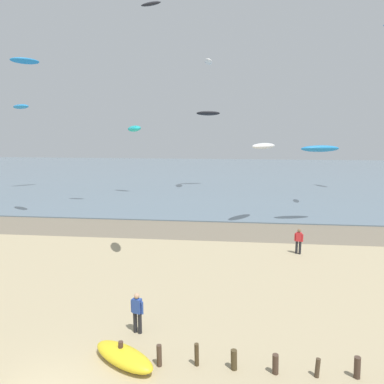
% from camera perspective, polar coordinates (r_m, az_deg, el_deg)
% --- Properties ---
extents(wet_sand_strip, '(120.00, 5.48, 0.01)m').
position_cam_1_polar(wet_sand_strip, '(29.71, -5.13, -6.01)').
color(wet_sand_strip, '#7A6D59').
rests_on(wet_sand_strip, ground).
extents(sea, '(160.00, 70.00, 0.10)m').
position_cam_1_polar(sea, '(66.49, 1.13, 2.94)').
color(sea, slate).
rests_on(sea, ground).
extents(groyne_near, '(16.30, 0.35, 0.87)m').
position_cam_1_polar(groyne_near, '(14.20, 25.44, -24.33)').
color(groyne_near, '#4D352B').
rests_on(groyne_near, ground).
extents(person_mid_beach, '(0.54, 0.33, 1.71)m').
position_cam_1_polar(person_mid_beach, '(24.70, 16.86, -7.53)').
color(person_mid_beach, '#232328').
rests_on(person_mid_beach, ground).
extents(person_left_flank, '(0.55, 0.31, 1.71)m').
position_cam_1_polar(person_left_flank, '(15.21, -8.85, -18.58)').
color(person_left_flank, '#232328').
rests_on(person_left_flank, ground).
extents(grounded_kite, '(2.80, 2.20, 0.54)m').
position_cam_1_polar(grounded_kite, '(13.96, -10.95, -24.64)').
color(grounded_kite, yellow).
rests_on(grounded_kite, ground).
extents(kite_aloft_1, '(2.56, 1.63, 0.64)m').
position_cam_1_polar(kite_aloft_1, '(42.49, -6.69, 27.97)').
color(kite_aloft_1, black).
extents(kite_aloft_3, '(0.88, 2.08, 0.47)m').
position_cam_1_polar(kite_aloft_3, '(40.34, 19.79, 6.84)').
color(kite_aloft_3, '#19B2B7').
extents(kite_aloft_4, '(3.44, 3.16, 0.98)m').
position_cam_1_polar(kite_aloft_4, '(51.62, -25.42, 18.60)').
color(kite_aloft_4, '#2384D1').
extents(kite_aloft_5, '(1.43, 3.11, 0.80)m').
position_cam_1_polar(kite_aloft_5, '(46.87, 2.67, 20.29)').
color(kite_aloft_5, white).
extents(kite_aloft_6, '(1.58, 2.29, 0.45)m').
position_cam_1_polar(kite_aloft_6, '(21.49, -9.32, 10.08)').
color(kite_aloft_6, '#19B2B7').
extents(kite_aloft_7, '(3.50, 1.90, 0.82)m').
position_cam_1_polar(kite_aloft_7, '(50.20, 2.63, 12.60)').
color(kite_aloft_7, black).
extents(kite_aloft_9, '(2.75, 3.13, 0.53)m').
position_cam_1_polar(kite_aloft_9, '(30.63, 11.52, 7.29)').
color(kite_aloft_9, white).
extents(kite_aloft_10, '(3.58, 1.94, 0.74)m').
position_cam_1_polar(kite_aloft_10, '(32.03, 20.00, 6.61)').
color(kite_aloft_10, '#2384D1').
extents(kite_aloft_11, '(2.56, 2.09, 0.43)m').
position_cam_1_polar(kite_aloft_11, '(36.34, -25.94, 12.31)').
color(kite_aloft_11, '#2384D1').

